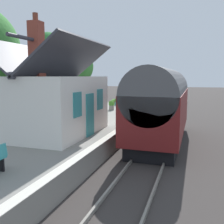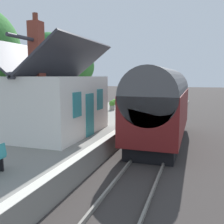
{
  "view_description": "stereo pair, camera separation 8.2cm",
  "coord_description": "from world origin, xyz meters",
  "px_view_note": "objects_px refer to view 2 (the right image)",
  "views": [
    {
      "loc": [
        -15.38,
        -2.81,
        3.85
      ],
      "look_at": [
        -2.09,
        1.5,
        1.91
      ],
      "focal_mm": 41.51,
      "sensor_mm": 36.0,
      "label": 1
    },
    {
      "loc": [
        -15.35,
        -2.89,
        3.85
      ],
      "look_at": [
        -2.09,
        1.5,
        1.91
      ],
      "focal_mm": 41.51,
      "sensor_mm": 36.0,
      "label": 2
    }
  ],
  "objects_px": {
    "train": "(161,105)",
    "tree_distant": "(33,71)",
    "station_building": "(51,102)",
    "planter_bench_left": "(112,105)",
    "planter_by_door": "(117,101)",
    "lamp_post_platform": "(133,82)",
    "tree_far_left": "(81,66)",
    "planter_corner_building": "(114,102)",
    "planter_edge_far": "(124,112)",
    "bench_near_building": "(125,106)",
    "planter_bench_right": "(132,104)",
    "tree_mid_background": "(50,55)"
  },
  "relations": [
    {
      "from": "train",
      "to": "tree_distant",
      "type": "distance_m",
      "value": 21.58
    },
    {
      "from": "station_building",
      "to": "planter_bench_left",
      "type": "distance_m",
      "value": 9.79
    },
    {
      "from": "planter_by_door",
      "to": "lamp_post_platform",
      "type": "relative_size",
      "value": 0.21
    },
    {
      "from": "tree_far_left",
      "to": "tree_distant",
      "type": "xyz_separation_m",
      "value": [
        -1.87,
        5.63,
        -0.6
      ]
    },
    {
      "from": "planter_corner_building",
      "to": "planter_edge_far",
      "type": "relative_size",
      "value": 1.09
    },
    {
      "from": "planter_bench_left",
      "to": "station_building",
      "type": "bearing_deg",
      "value": 179.42
    },
    {
      "from": "bench_near_building",
      "to": "planter_bench_right",
      "type": "xyz_separation_m",
      "value": [
        2.87,
        0.15,
        -0.19
      ]
    },
    {
      "from": "bench_near_building",
      "to": "planter_corner_building",
      "type": "bearing_deg",
      "value": 28.27
    },
    {
      "from": "station_building",
      "to": "planter_by_door",
      "type": "bearing_deg",
      "value": 2.48
    },
    {
      "from": "planter_bench_left",
      "to": "lamp_post_platform",
      "type": "distance_m",
      "value": 3.49
    },
    {
      "from": "lamp_post_platform",
      "to": "tree_distant",
      "type": "distance_m",
      "value": 16.69
    },
    {
      "from": "station_building",
      "to": "tree_mid_background",
      "type": "distance_m",
      "value": 12.26
    },
    {
      "from": "planter_by_door",
      "to": "tree_mid_background",
      "type": "xyz_separation_m",
      "value": [
        -3.37,
        5.6,
        4.54
      ]
    },
    {
      "from": "tree_distant",
      "to": "tree_mid_background",
      "type": "xyz_separation_m",
      "value": [
        -5.92,
        -6.07,
        1.41
      ]
    },
    {
      "from": "planter_corner_building",
      "to": "planter_edge_far",
      "type": "bearing_deg",
      "value": -157.32
    },
    {
      "from": "bench_near_building",
      "to": "planter_by_door",
      "type": "height_order",
      "value": "bench_near_building"
    },
    {
      "from": "planter_by_door",
      "to": "tree_distant",
      "type": "bearing_deg",
      "value": 77.65
    },
    {
      "from": "planter_bench_right",
      "to": "train",
      "type": "bearing_deg",
      "value": -156.19
    },
    {
      "from": "tree_distant",
      "to": "planter_bench_right",
      "type": "bearing_deg",
      "value": -105.51
    },
    {
      "from": "planter_bench_right",
      "to": "planter_edge_far",
      "type": "height_order",
      "value": "planter_edge_far"
    },
    {
      "from": "bench_near_building",
      "to": "tree_far_left",
      "type": "xyz_separation_m",
      "value": [
        8.49,
        8.01,
        3.64
      ]
    },
    {
      "from": "tree_mid_background",
      "to": "planter_edge_far",
      "type": "bearing_deg",
      "value": -115.85
    },
    {
      "from": "train",
      "to": "lamp_post_platform",
      "type": "bearing_deg",
      "value": 30.71
    },
    {
      "from": "planter_edge_far",
      "to": "tree_mid_background",
      "type": "bearing_deg",
      "value": 64.15
    },
    {
      "from": "lamp_post_platform",
      "to": "tree_mid_background",
      "type": "height_order",
      "value": "tree_mid_background"
    },
    {
      "from": "planter_bench_right",
      "to": "planter_edge_far",
      "type": "bearing_deg",
      "value": -170.75
    },
    {
      "from": "bench_near_building",
      "to": "tree_distant",
      "type": "distance_m",
      "value": 15.47
    },
    {
      "from": "planter_bench_left",
      "to": "tree_distant",
      "type": "bearing_deg",
      "value": 63.16
    },
    {
      "from": "planter_bench_left",
      "to": "lamp_post_platform",
      "type": "relative_size",
      "value": 0.24
    },
    {
      "from": "station_building",
      "to": "tree_mid_background",
      "type": "height_order",
      "value": "tree_mid_background"
    },
    {
      "from": "station_building",
      "to": "bench_near_building",
      "type": "xyz_separation_m",
      "value": [
        9.35,
        -1.39,
        -1.13
      ]
    },
    {
      "from": "planter_corner_building",
      "to": "tree_far_left",
      "type": "xyz_separation_m",
      "value": [
        3.9,
        5.55,
        3.85
      ]
    },
    {
      "from": "planter_bench_left",
      "to": "tree_mid_background",
      "type": "height_order",
      "value": "tree_mid_background"
    },
    {
      "from": "station_building",
      "to": "planter_by_door",
      "type": "relative_size",
      "value": 8.21
    },
    {
      "from": "planter_by_door",
      "to": "station_building",
      "type": "bearing_deg",
      "value": -177.52
    },
    {
      "from": "planter_corner_building",
      "to": "tree_mid_background",
      "type": "height_order",
      "value": "tree_mid_background"
    },
    {
      "from": "lamp_post_platform",
      "to": "tree_mid_background",
      "type": "xyz_separation_m",
      "value": [
        2.02,
        8.57,
        2.47
      ]
    },
    {
      "from": "planter_edge_far",
      "to": "lamp_post_platform",
      "type": "xyz_separation_m",
      "value": [
        2.08,
        -0.12,
        2.02
      ]
    },
    {
      "from": "planter_edge_far",
      "to": "tree_far_left",
      "type": "relative_size",
      "value": 0.13
    },
    {
      "from": "planter_bench_left",
      "to": "lamp_post_platform",
      "type": "xyz_separation_m",
      "value": [
        -1.69,
        -2.29,
        2.01
      ]
    },
    {
      "from": "bench_near_building",
      "to": "planter_bench_left",
      "type": "xyz_separation_m",
      "value": [
        0.36,
        1.29,
        -0.03
      ]
    },
    {
      "from": "planter_edge_far",
      "to": "tree_mid_background",
      "type": "relative_size",
      "value": 0.11
    },
    {
      "from": "bench_near_building",
      "to": "planter_corner_building",
      "type": "height_order",
      "value": "bench_near_building"
    },
    {
      "from": "train",
      "to": "planter_bench_left",
      "type": "distance_m",
      "value": 8.13
    },
    {
      "from": "planter_edge_far",
      "to": "lamp_post_platform",
      "type": "height_order",
      "value": "lamp_post_platform"
    },
    {
      "from": "planter_corner_building",
      "to": "tree_mid_background",
      "type": "bearing_deg",
      "value": 127.35
    },
    {
      "from": "planter_edge_far",
      "to": "planter_by_door",
      "type": "relative_size",
      "value": 1.2
    },
    {
      "from": "train",
      "to": "tree_distant",
      "type": "xyz_separation_m",
      "value": [
        12.57,
        17.39,
        2.21
      ]
    },
    {
      "from": "planter_bench_left",
      "to": "tree_distant",
      "type": "xyz_separation_m",
      "value": [
        6.25,
        12.35,
        3.07
      ]
    },
    {
      "from": "planter_bench_left",
      "to": "planter_bench_right",
      "type": "height_order",
      "value": "planter_bench_left"
    }
  ]
}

